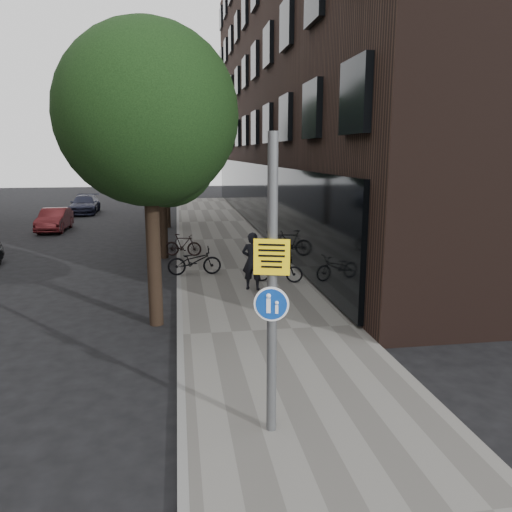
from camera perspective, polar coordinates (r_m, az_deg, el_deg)
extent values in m
plane|color=black|center=(9.48, 4.16, -16.00)|extent=(120.00, 120.00, 0.00)
cube|color=slate|center=(18.81, -1.94, -1.63)|extent=(4.50, 60.00, 0.12)
cube|color=slate|center=(18.68, -8.81, -1.85)|extent=(0.15, 60.00, 0.13)
cube|color=black|center=(32.25, 10.75, 19.73)|extent=(12.00, 40.00, 18.00)
cylinder|color=black|center=(12.99, -11.56, -0.99)|extent=(0.36, 0.36, 3.20)
sphere|color=black|center=(12.71, -12.27, 15.51)|extent=(4.40, 4.40, 4.40)
sphere|color=black|center=(13.47, -10.16, 11.10)|extent=(2.64, 2.64, 2.64)
cylinder|color=black|center=(21.36, -10.59, 3.99)|extent=(0.36, 0.36, 3.20)
sphere|color=black|center=(21.19, -10.97, 13.95)|extent=(5.00, 5.00, 5.00)
sphere|color=black|center=(21.97, -9.74, 11.30)|extent=(3.00, 3.00, 3.00)
cylinder|color=black|center=(30.30, -10.15, 6.24)|extent=(0.36, 0.36, 3.20)
sphere|color=black|center=(30.19, -10.41, 13.25)|extent=(5.00, 5.00, 5.00)
sphere|color=black|center=(30.97, -9.55, 11.38)|extent=(3.00, 3.00, 3.00)
cylinder|color=#595B5E|center=(7.44, 1.85, -3.82)|extent=(0.15, 0.15, 4.58)
cube|color=yellow|center=(7.32, 1.87, 0.02)|extent=(0.52, 0.18, 0.53)
cylinder|color=#0D3A99|center=(7.50, 1.84, -5.32)|extent=(0.45, 0.14, 0.47)
cylinder|color=white|center=(7.50, 1.84, -5.32)|extent=(0.51, 0.16, 0.53)
imported|color=black|center=(15.76, -0.41, -0.59)|extent=(0.78, 0.65, 1.85)
imported|color=black|center=(16.79, 2.51, -1.51)|extent=(1.78, 1.07, 0.88)
imported|color=black|center=(20.93, 2.12, 1.45)|extent=(1.90, 0.96, 1.10)
imported|color=black|center=(17.89, -7.06, -0.58)|extent=(1.91, 0.69, 1.00)
imported|color=black|center=(21.22, -8.35, 1.25)|extent=(1.62, 0.78, 0.94)
imported|color=maroon|center=(30.83, -22.04, 3.87)|extent=(1.39, 3.91, 1.29)
imported|color=#1C1F33|center=(38.94, -18.99, 5.59)|extent=(2.00, 4.63, 1.33)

